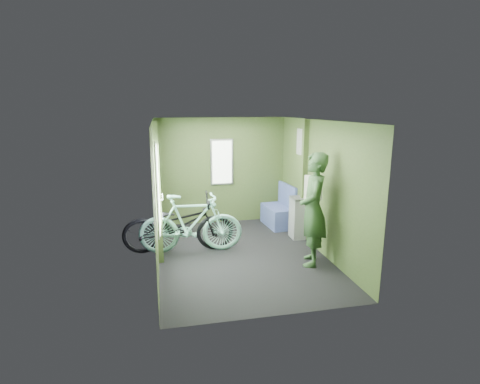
% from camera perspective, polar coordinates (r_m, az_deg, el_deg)
% --- Properties ---
extents(room, '(4.00, 4.02, 2.31)m').
position_cam_1_polar(room, '(6.23, -0.22, 2.88)').
color(room, black).
rests_on(room, ground).
extents(bicycle_black, '(1.96, 0.87, 1.09)m').
position_cam_1_polar(bicycle_black, '(6.81, -9.22, -8.99)').
color(bicycle_black, black).
rests_on(bicycle_black, ground).
extents(bicycle_mint, '(1.83, 0.74, 1.13)m').
position_cam_1_polar(bicycle_mint, '(6.74, -7.38, -9.16)').
color(bicycle_mint, '#7ECBB5').
rests_on(bicycle_mint, ground).
extents(passenger, '(0.65, 0.80, 1.83)m').
position_cam_1_polar(passenger, '(6.08, 11.09, -2.63)').
color(passenger, '#2D4C29').
rests_on(passenger, ground).
extents(waste_box, '(0.24, 0.34, 0.82)m').
position_cam_1_polar(waste_box, '(7.39, 8.74, -3.89)').
color(waste_box, slate).
rests_on(waste_box, ground).
extents(bench_seat, '(0.55, 0.89, 0.90)m').
position_cam_1_polar(bench_seat, '(8.12, 5.91, -3.30)').
color(bench_seat, navy).
rests_on(bench_seat, ground).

